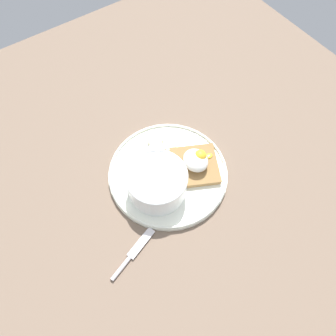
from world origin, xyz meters
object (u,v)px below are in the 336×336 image
(banana_slice_left, at_px, (142,153))
(knife, at_px, (132,254))
(oatmeal_bowl, at_px, (157,182))
(banana_slice_back, at_px, (157,149))
(banana_slice_front, at_px, (170,147))
(banana_slice_right, at_px, (155,140))
(toast_slice, at_px, (195,166))
(poached_egg, at_px, (196,160))

(banana_slice_left, distance_m, knife, 0.23)
(oatmeal_bowl, relative_size, banana_slice_back, 3.14)
(banana_slice_front, bearing_deg, knife, -51.39)
(banana_slice_back, distance_m, banana_slice_right, 0.03)
(banana_slice_right, bearing_deg, toast_slice, 17.01)
(oatmeal_bowl, distance_m, banana_slice_back, 0.10)
(oatmeal_bowl, xyz_separation_m, banana_slice_front, (-0.07, 0.08, -0.03))
(banana_slice_front, height_order, banana_slice_right, same)
(banana_slice_back, xyz_separation_m, knife, (0.17, -0.17, -0.01))
(toast_slice, relative_size, banana_slice_left, 3.16)
(banana_slice_left, height_order, banana_slice_back, same)
(oatmeal_bowl, relative_size, banana_slice_left, 2.96)
(toast_slice, xyz_separation_m, poached_egg, (0.00, 0.00, 0.02))
(banana_slice_left, relative_size, banana_slice_right, 0.92)
(banana_slice_right, bearing_deg, oatmeal_bowl, -31.58)
(banana_slice_left, relative_size, knife, 0.35)
(poached_egg, bearing_deg, banana_slice_front, -165.52)
(banana_slice_front, bearing_deg, banana_slice_back, -111.88)
(oatmeal_bowl, relative_size, banana_slice_front, 2.99)
(banana_slice_right, bearing_deg, banana_slice_back, -27.17)
(poached_egg, xyz_separation_m, knife, (0.08, -0.22, -0.04))
(oatmeal_bowl, relative_size, banana_slice_right, 2.71)
(oatmeal_bowl, bearing_deg, knife, -53.55)
(banana_slice_front, height_order, banana_slice_left, banana_slice_front)
(poached_egg, distance_m, banana_slice_front, 0.08)
(toast_slice, distance_m, banana_slice_left, 0.12)
(banana_slice_left, bearing_deg, banana_slice_front, 69.88)
(banana_slice_front, xyz_separation_m, knife, (0.16, -0.20, -0.01))
(banana_slice_front, height_order, banana_slice_back, banana_slice_front)
(knife, bearing_deg, banana_slice_front, 128.61)
(knife, bearing_deg, banana_slice_right, 136.60)
(knife, bearing_deg, oatmeal_bowl, 126.45)
(oatmeal_bowl, distance_m, poached_egg, 0.10)
(oatmeal_bowl, height_order, knife, oatmeal_bowl)
(banana_slice_front, bearing_deg, poached_egg, 14.48)
(poached_egg, xyz_separation_m, banana_slice_left, (-0.09, -0.08, -0.03))
(banana_slice_front, relative_size, banana_slice_right, 0.90)
(toast_slice, height_order, poached_egg, poached_egg)
(toast_slice, xyz_separation_m, knife, (0.08, -0.21, -0.01))
(banana_slice_back, height_order, knife, banana_slice_back)
(banana_slice_left, distance_m, banana_slice_right, 0.05)
(poached_egg, bearing_deg, banana_slice_back, -151.04)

